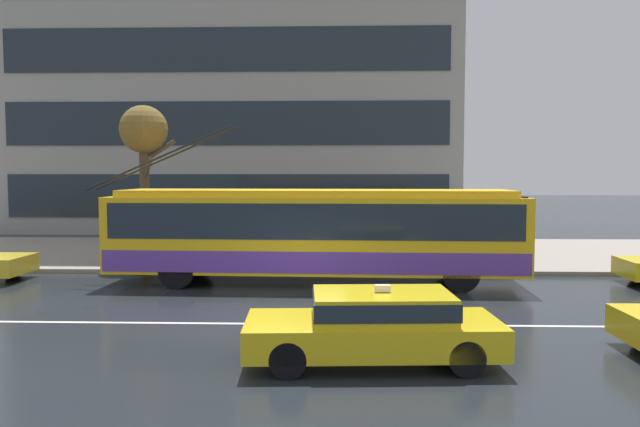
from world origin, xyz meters
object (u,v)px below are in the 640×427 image
Objects in this scene: taxi_oncoming_near at (376,323)px; street_tree_bare at (144,137)px; trolleybus at (316,232)px; pedestrian_approaching_curb at (459,217)px; pedestrian_at_shelter at (180,219)px.

street_tree_bare is at bearing 124.64° from taxi_oncoming_near.
trolleybus is at bearing 100.04° from taxi_oncoming_near.
taxi_oncoming_near is 0.81× the size of street_tree_bare.
pedestrian_at_shelter is at bearing -174.50° from pedestrian_approaching_curb.
street_tree_bare reaches higher than pedestrian_at_shelter.
taxi_oncoming_near is (1.38, -7.77, -0.88)m from trolleybus.
pedestrian_at_shelter is (-6.13, 10.07, 1.09)m from taxi_oncoming_near.
pedestrian_at_shelter is 0.36× the size of street_tree_bare.
taxi_oncoming_near is 11.61m from pedestrian_approaching_curb.
taxi_oncoming_near is at bearing -107.92° from pedestrian_approaching_curb.
pedestrian_approaching_curb is at bearing 33.19° from trolleybus.
street_tree_bare is (-11.26, 0.15, 2.87)m from pedestrian_approaching_curb.
pedestrian_approaching_curb reaches higher than taxi_oncoming_near.
trolleybus is at bearing -146.81° from pedestrian_approaching_curb.
pedestrian_approaching_curb is at bearing 72.08° from taxi_oncoming_near.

